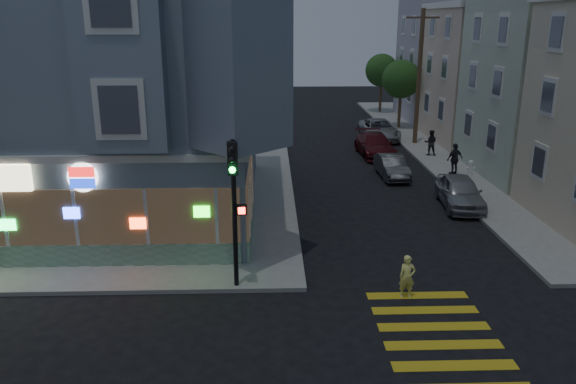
{
  "coord_description": "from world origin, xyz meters",
  "views": [
    {
      "loc": [
        1.86,
        -14.33,
        8.43
      ],
      "look_at": [
        2.51,
        5.48,
        2.32
      ],
      "focal_mm": 35.0,
      "sensor_mm": 36.0,
      "label": 1
    }
  ],
  "objects_px": {
    "parked_car_c": "(375,145)",
    "fire_hydrant": "(470,167)",
    "pedestrian_b": "(455,159)",
    "utility_pole": "(419,75)",
    "parked_car_b": "(392,167)",
    "street_tree_near": "(401,79)",
    "street_tree_far": "(382,70)",
    "parked_car_d": "(379,130)",
    "pedestrian_a": "(431,143)",
    "running_child": "(407,277)",
    "parked_car_a": "(460,192)",
    "traffic_signal": "(234,190)"
  },
  "relations": [
    {
      "from": "parked_car_c",
      "to": "parked_car_d",
      "type": "distance_m",
      "value": 5.35
    },
    {
      "from": "pedestrian_b",
      "to": "parked_car_d",
      "type": "height_order",
      "value": "pedestrian_b"
    },
    {
      "from": "street_tree_far",
      "to": "pedestrian_a",
      "type": "height_order",
      "value": "street_tree_far"
    },
    {
      "from": "street_tree_far",
      "to": "running_child",
      "type": "relative_size",
      "value": 3.77
    },
    {
      "from": "utility_pole",
      "to": "street_tree_far",
      "type": "distance_m",
      "value": 14.03
    },
    {
      "from": "parked_car_c",
      "to": "fire_hydrant",
      "type": "relative_size",
      "value": 6.03
    },
    {
      "from": "parked_car_b",
      "to": "street_tree_near",
      "type": "bearing_deg",
      "value": 73.89
    },
    {
      "from": "street_tree_far",
      "to": "parked_car_c",
      "type": "distance_m",
      "value": 17.86
    },
    {
      "from": "street_tree_near",
      "to": "pedestrian_b",
      "type": "relative_size",
      "value": 3.04
    },
    {
      "from": "running_child",
      "to": "parked_car_a",
      "type": "relative_size",
      "value": 0.33
    },
    {
      "from": "street_tree_far",
      "to": "pedestrian_a",
      "type": "relative_size",
      "value": 3.28
    },
    {
      "from": "running_child",
      "to": "traffic_signal",
      "type": "height_order",
      "value": "traffic_signal"
    },
    {
      "from": "parked_car_d",
      "to": "street_tree_far",
      "type": "bearing_deg",
      "value": 77.63
    },
    {
      "from": "utility_pole",
      "to": "parked_car_b",
      "type": "relative_size",
      "value": 2.4
    },
    {
      "from": "utility_pole",
      "to": "fire_hydrant",
      "type": "relative_size",
      "value": 11.04
    },
    {
      "from": "street_tree_near",
      "to": "parked_car_a",
      "type": "height_order",
      "value": "street_tree_near"
    },
    {
      "from": "street_tree_near",
      "to": "pedestrian_a",
      "type": "distance_m",
      "value": 10.19
    },
    {
      "from": "running_child",
      "to": "parked_car_c",
      "type": "distance_m",
      "value": 19.39
    },
    {
      "from": "parked_car_b",
      "to": "parked_car_d",
      "type": "height_order",
      "value": "parked_car_d"
    },
    {
      "from": "street_tree_far",
      "to": "utility_pole",
      "type": "bearing_deg",
      "value": -90.82
    },
    {
      "from": "parked_car_a",
      "to": "parked_car_c",
      "type": "height_order",
      "value": "parked_car_a"
    },
    {
      "from": "pedestrian_b",
      "to": "parked_car_d",
      "type": "distance_m",
      "value": 10.64
    },
    {
      "from": "running_child",
      "to": "parked_car_b",
      "type": "relative_size",
      "value": 0.37
    },
    {
      "from": "pedestrian_a",
      "to": "pedestrian_b",
      "type": "relative_size",
      "value": 0.93
    },
    {
      "from": "parked_car_c",
      "to": "traffic_signal",
      "type": "bearing_deg",
      "value": -115.66
    },
    {
      "from": "parked_car_d",
      "to": "fire_hydrant",
      "type": "xyz_separation_m",
      "value": [
        3.16,
        -10.44,
        -0.14
      ]
    },
    {
      "from": "running_child",
      "to": "parked_car_b",
      "type": "distance_m",
      "value": 14.25
    },
    {
      "from": "running_child",
      "to": "traffic_signal",
      "type": "bearing_deg",
      "value": 172.9
    },
    {
      "from": "street_tree_far",
      "to": "parked_car_b",
      "type": "distance_m",
      "value": 22.93
    },
    {
      "from": "pedestrian_b",
      "to": "parked_car_b",
      "type": "relative_size",
      "value": 0.46
    },
    {
      "from": "street_tree_near",
      "to": "street_tree_far",
      "type": "bearing_deg",
      "value": 90.0
    },
    {
      "from": "parked_car_c",
      "to": "parked_car_d",
      "type": "bearing_deg",
      "value": 73.79
    },
    {
      "from": "pedestrian_a",
      "to": "parked_car_c",
      "type": "height_order",
      "value": "pedestrian_a"
    },
    {
      "from": "fire_hydrant",
      "to": "street_tree_near",
      "type": "bearing_deg",
      "value": 93.17
    },
    {
      "from": "pedestrian_a",
      "to": "traffic_signal",
      "type": "distance_m",
      "value": 21.46
    },
    {
      "from": "parked_car_a",
      "to": "parked_car_b",
      "type": "height_order",
      "value": "parked_car_a"
    },
    {
      "from": "parked_car_b",
      "to": "parked_car_c",
      "type": "bearing_deg",
      "value": 87.93
    },
    {
      "from": "fire_hydrant",
      "to": "pedestrian_b",
      "type": "bearing_deg",
      "value": 176.78
    },
    {
      "from": "street_tree_near",
      "to": "parked_car_b",
      "type": "height_order",
      "value": "street_tree_near"
    },
    {
      "from": "pedestrian_a",
      "to": "parked_car_d",
      "type": "xyz_separation_m",
      "value": [
        -2.2,
        5.75,
        -0.24
      ]
    },
    {
      "from": "street_tree_far",
      "to": "running_child",
      "type": "distance_m",
      "value": 37.07
    },
    {
      "from": "parked_car_a",
      "to": "pedestrian_b",
      "type": "bearing_deg",
      "value": 79.75
    },
    {
      "from": "utility_pole",
      "to": "parked_car_b",
      "type": "height_order",
      "value": "utility_pole"
    },
    {
      "from": "running_child",
      "to": "pedestrian_a",
      "type": "xyz_separation_m",
      "value": [
        5.92,
        18.68,
        0.25
      ]
    },
    {
      "from": "utility_pole",
      "to": "parked_car_a",
      "type": "height_order",
      "value": "utility_pole"
    },
    {
      "from": "pedestrian_b",
      "to": "fire_hydrant",
      "type": "relative_size",
      "value": 2.14
    },
    {
      "from": "parked_car_a",
      "to": "fire_hydrant",
      "type": "relative_size",
      "value": 5.27
    },
    {
      "from": "utility_pole",
      "to": "traffic_signal",
      "type": "bearing_deg",
      "value": -117.29
    },
    {
      "from": "traffic_signal",
      "to": "parked_car_d",
      "type": "bearing_deg",
      "value": 60.27
    },
    {
      "from": "utility_pole",
      "to": "parked_car_c",
      "type": "height_order",
      "value": "utility_pole"
    }
  ]
}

